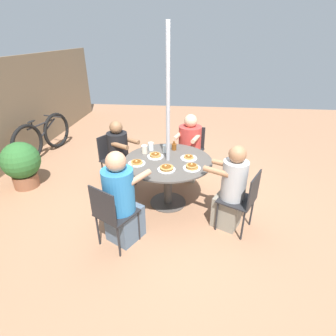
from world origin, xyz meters
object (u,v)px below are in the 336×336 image
at_px(pancake_plate_a, 137,163).
at_px(potted_shrub, 21,163).
at_px(pancake_plate_d, 155,156).
at_px(patio_table, 168,169).
at_px(syrup_bottle, 174,146).
at_px(drinking_glass_b, 151,146).
at_px(diner_west, 231,191).
at_px(diner_east, 120,157).
at_px(patio_chair_west, 243,198).
at_px(diner_north, 189,150).
at_px(diner_south, 121,202).
at_px(pancake_plate_b, 166,168).
at_px(patio_chair_north, 192,147).
at_px(coffee_cup, 144,149).
at_px(pancake_plate_e, 192,167).
at_px(bicycle, 43,136).
at_px(pancake_plate_c, 189,158).
at_px(patio_chair_east, 113,156).
at_px(patio_chair_south, 112,212).
at_px(drinking_glass_a, 165,149).

bearing_deg(pancake_plate_a, potted_shrub, 78.50).
bearing_deg(pancake_plate_d, patio_table, -113.66).
xyz_separation_m(syrup_bottle, drinking_glass_b, (-0.05, 0.35, 0.01)).
relative_size(diner_west, drinking_glass_b, 9.68).
xyz_separation_m(diner_east, drinking_glass_b, (-0.13, -0.53, 0.26)).
xyz_separation_m(patio_chair_west, potted_shrub, (0.76, 3.37, -0.06)).
relative_size(diner_north, pancake_plate_d, 4.82).
xyz_separation_m(diner_south, diner_west, (0.38, -1.29, -0.01)).
height_order(patio_chair_west, pancake_plate_b, patio_chair_west).
bearing_deg(patio_chair_north, coffee_cup, 68.00).
distance_m(pancake_plate_b, pancake_plate_e, 0.33).
height_order(patio_chair_west, drinking_glass_b, patio_chair_west).
bearing_deg(diner_east, coffee_cup, 90.17).
height_order(diner_east, patio_chair_west, diner_east).
height_order(patio_chair_north, diner_south, diner_south).
distance_m(pancake_plate_a, drinking_glass_b, 0.50).
bearing_deg(diner_west, potted_shrub, 105.82).
distance_m(diner_east, patio_chair_west, 2.04).
height_order(pancake_plate_e, syrup_bottle, syrup_bottle).
height_order(pancake_plate_e, bicycle, bicycle).
xyz_separation_m(pancake_plate_c, bicycle, (1.47, 3.04, -0.34)).
distance_m(diner_south, pancake_plate_c, 1.18).
xyz_separation_m(patio_chair_east, pancake_plate_e, (-0.76, -1.30, 0.25)).
height_order(patio_chair_west, diner_west, diner_west).
bearing_deg(patio_chair_east, pancake_plate_a, 67.74).
height_order(patio_chair_north, patio_chair_south, same).
relative_size(diner_north, drinking_glass_b, 9.42).
xyz_separation_m(coffee_cup, bicycle, (1.34, 2.39, -0.38)).
distance_m(patio_chair_north, pancake_plate_d, 1.13).
relative_size(patio_chair_east, drinking_glass_b, 7.07).
distance_m(diner_south, pancake_plate_d, 0.96).
bearing_deg(diner_east, patio_chair_north, 146.46).
bearing_deg(pancake_plate_a, patio_chair_east, 39.16).
height_order(pancake_plate_a, coffee_cup, coffee_cup).
relative_size(pancake_plate_b, drinking_glass_a, 1.91).
xyz_separation_m(pancake_plate_b, syrup_bottle, (0.67, -0.04, 0.03)).
relative_size(diner_north, bicycle, 0.70).
height_order(diner_north, pancake_plate_c, diner_north).
bearing_deg(patio_chair_east, drinking_glass_b, 101.82).
height_order(diner_north, pancake_plate_a, diner_north).
height_order(diner_south, pancake_plate_b, diner_south).
distance_m(pancake_plate_d, drinking_glass_a, 0.21).
xyz_separation_m(patio_chair_east, diner_south, (-1.35, -0.51, 0.05)).
bearing_deg(syrup_bottle, patio_chair_east, 81.31).
xyz_separation_m(pancake_plate_b, pancake_plate_c, (0.38, -0.28, -0.01)).
bearing_deg(diner_north, pancake_plate_b, 94.61).
height_order(diner_west, pancake_plate_e, diner_west).
bearing_deg(pancake_plate_d, diner_east, 60.03).
bearing_deg(patio_chair_west, patio_chair_north, 50.42).
height_order(pancake_plate_e, potted_shrub, pancake_plate_e).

